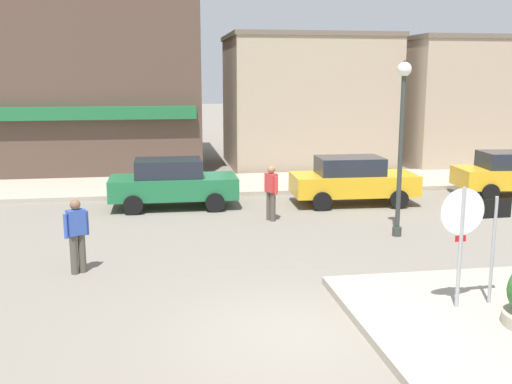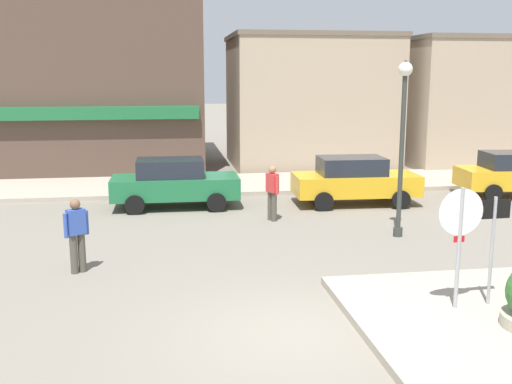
{
  "view_description": "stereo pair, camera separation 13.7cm",
  "coord_description": "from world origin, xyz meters",
  "px_view_note": "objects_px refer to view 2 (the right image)",
  "views": [
    {
      "loc": [
        -2.13,
        -8.92,
        4.16
      ],
      "look_at": [
        0.03,
        4.5,
        1.5
      ],
      "focal_mm": 42.0,
      "sensor_mm": 36.0,
      "label": 1
    },
    {
      "loc": [
        -2.0,
        -8.95,
        4.16
      ],
      "look_at": [
        0.03,
        4.5,
        1.5
      ],
      "focal_mm": 42.0,
      "sensor_mm": 36.0,
      "label": 2
    }
  ],
  "objects_px": {
    "lamp_post": "(403,123)",
    "parked_car_nearest": "(174,182)",
    "one_way_sign": "(493,240)",
    "pedestrian_crossing_near": "(77,233)",
    "parked_car_second": "(354,180)",
    "stop_sign": "(460,232)",
    "pedestrian_crossing_far": "(272,191)"
  },
  "relations": [
    {
      "from": "lamp_post",
      "to": "pedestrian_crossing_near",
      "type": "relative_size",
      "value": 2.82
    },
    {
      "from": "one_way_sign",
      "to": "lamp_post",
      "type": "height_order",
      "value": "lamp_post"
    },
    {
      "from": "pedestrian_crossing_far",
      "to": "pedestrian_crossing_near",
      "type": "bearing_deg",
      "value": -141.02
    },
    {
      "from": "pedestrian_crossing_far",
      "to": "parked_car_second",
      "type": "bearing_deg",
      "value": 30.65
    },
    {
      "from": "stop_sign",
      "to": "pedestrian_crossing_far",
      "type": "xyz_separation_m",
      "value": [
        -1.95,
        7.38,
        -0.65
      ]
    },
    {
      "from": "parked_car_nearest",
      "to": "pedestrian_crossing_near",
      "type": "distance_m",
      "value": 6.56
    },
    {
      "from": "stop_sign",
      "to": "lamp_post",
      "type": "height_order",
      "value": "lamp_post"
    },
    {
      "from": "lamp_post",
      "to": "parked_car_nearest",
      "type": "height_order",
      "value": "lamp_post"
    },
    {
      "from": "one_way_sign",
      "to": "lamp_post",
      "type": "bearing_deg",
      "value": 86.07
    },
    {
      "from": "parked_car_nearest",
      "to": "parked_car_second",
      "type": "bearing_deg",
      "value": -4.06
    },
    {
      "from": "one_way_sign",
      "to": "parked_car_nearest",
      "type": "distance_m",
      "value": 10.95
    },
    {
      "from": "one_way_sign",
      "to": "pedestrian_crossing_near",
      "type": "height_order",
      "value": "one_way_sign"
    },
    {
      "from": "stop_sign",
      "to": "parked_car_second",
      "type": "bearing_deg",
      "value": 83.24
    },
    {
      "from": "one_way_sign",
      "to": "parked_car_second",
      "type": "height_order",
      "value": "one_way_sign"
    },
    {
      "from": "stop_sign",
      "to": "parked_car_nearest",
      "type": "bearing_deg",
      "value": 116.23
    },
    {
      "from": "parked_car_second",
      "to": "pedestrian_crossing_far",
      "type": "relative_size",
      "value": 2.52
    },
    {
      "from": "one_way_sign",
      "to": "parked_car_nearest",
      "type": "height_order",
      "value": "one_way_sign"
    },
    {
      "from": "stop_sign",
      "to": "pedestrian_crossing_near",
      "type": "bearing_deg",
      "value": 153.68
    },
    {
      "from": "parked_car_nearest",
      "to": "parked_car_second",
      "type": "height_order",
      "value": "same"
    },
    {
      "from": "stop_sign",
      "to": "parked_car_nearest",
      "type": "distance_m",
      "value": 10.72
    },
    {
      "from": "pedestrian_crossing_near",
      "to": "pedestrian_crossing_far",
      "type": "xyz_separation_m",
      "value": [
        4.92,
        3.98,
        0.0
      ]
    },
    {
      "from": "lamp_post",
      "to": "stop_sign",
      "type": "bearing_deg",
      "value": -101.07
    },
    {
      "from": "pedestrian_crossing_near",
      "to": "stop_sign",
      "type": "bearing_deg",
      "value": -26.32
    },
    {
      "from": "parked_car_second",
      "to": "one_way_sign",
      "type": "bearing_deg",
      "value": -92.67
    },
    {
      "from": "parked_car_nearest",
      "to": "pedestrian_crossing_near",
      "type": "relative_size",
      "value": 2.49
    },
    {
      "from": "stop_sign",
      "to": "lamp_post",
      "type": "xyz_separation_m",
      "value": [
        1.01,
        5.19,
        1.44
      ]
    },
    {
      "from": "pedestrian_crossing_near",
      "to": "one_way_sign",
      "type": "bearing_deg",
      "value": -23.8
    },
    {
      "from": "lamp_post",
      "to": "pedestrian_crossing_near",
      "type": "distance_m",
      "value": 8.35
    },
    {
      "from": "stop_sign",
      "to": "pedestrian_crossing_near",
      "type": "distance_m",
      "value": 7.69
    },
    {
      "from": "pedestrian_crossing_near",
      "to": "lamp_post",
      "type": "bearing_deg",
      "value": 12.77
    },
    {
      "from": "parked_car_second",
      "to": "pedestrian_crossing_near",
      "type": "relative_size",
      "value": 2.52
    },
    {
      "from": "one_way_sign",
      "to": "parked_car_second",
      "type": "xyz_separation_m",
      "value": [
        0.42,
        9.1,
        -0.52
      ]
    }
  ]
}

